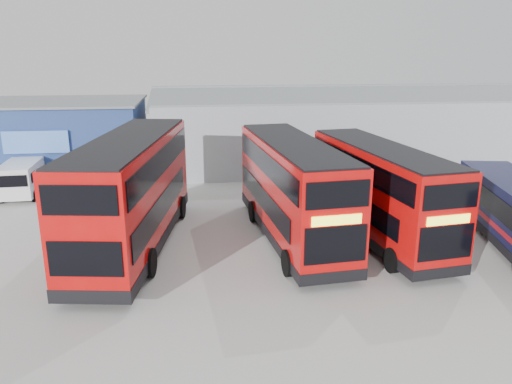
% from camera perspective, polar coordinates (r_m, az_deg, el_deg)
% --- Properties ---
extents(ground_plane, '(120.00, 120.00, 0.00)m').
position_cam_1_polar(ground_plane, '(20.38, 5.38, -8.94)').
color(ground_plane, '#AAAAA5').
rests_on(ground_plane, ground).
extents(office_block, '(12.30, 8.32, 5.12)m').
position_cam_1_polar(office_block, '(37.85, -22.05, 5.80)').
color(office_block, navy).
rests_on(office_block, ground).
extents(maintenance_shed, '(30.50, 12.00, 5.89)m').
position_cam_1_polar(maintenance_shed, '(40.33, 10.77, 7.31)').
color(maintenance_shed, '#999EA7').
rests_on(maintenance_shed, ground).
extents(double_decker_left, '(4.52, 12.03, 4.98)m').
position_cam_1_polar(double_decker_left, '(22.39, -13.95, -0.25)').
color(double_decker_left, red).
rests_on(double_decker_left, ground).
extents(double_decker_centre, '(3.69, 11.14, 4.63)m').
position_cam_1_polar(double_decker_centre, '(22.83, 4.20, 0.05)').
color(double_decker_centre, red).
rests_on(double_decker_centre, ground).
extents(double_decker_right, '(3.87, 10.58, 4.38)m').
position_cam_1_polar(double_decker_right, '(23.61, 13.87, -0.16)').
color(double_decker_right, red).
rests_on(double_decker_right, ground).
extents(panel_van, '(2.22, 4.85, 2.08)m').
position_cam_1_polar(panel_van, '(33.21, -25.04, 1.64)').
color(panel_van, white).
rests_on(panel_van, ground).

